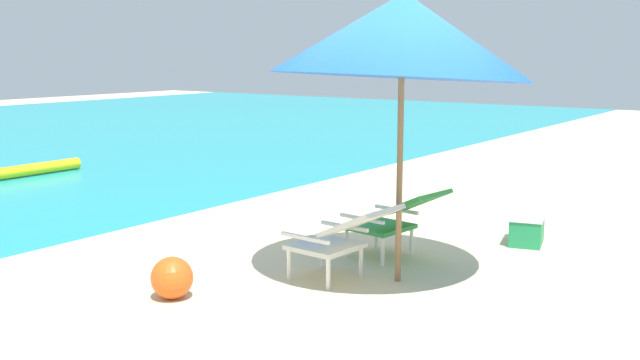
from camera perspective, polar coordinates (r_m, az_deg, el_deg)
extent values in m
plane|color=beige|center=(9.04, -17.32, -2.57)|extent=(40.00, 40.00, 0.00)
cylinder|color=yellow|center=(12.14, -21.25, 0.78)|extent=(1.60, 0.18, 0.18)
cube|color=silver|center=(6.18, 0.40, -5.11)|extent=(0.55, 0.53, 0.04)
cube|color=silver|center=(5.90, 3.17, -3.17)|extent=(0.55, 0.55, 0.27)
cylinder|color=white|center=(6.19, -2.41, -6.54)|extent=(0.04, 0.04, 0.26)
cylinder|color=white|center=(6.51, 0.19, -5.70)|extent=(0.04, 0.04, 0.26)
cylinder|color=white|center=(5.93, 0.64, -7.27)|extent=(0.04, 0.04, 0.26)
cylinder|color=white|center=(6.27, 3.18, -6.35)|extent=(0.04, 0.04, 0.26)
cube|color=white|center=(5.96, -1.18, -4.50)|extent=(0.06, 0.50, 0.03)
cube|color=white|center=(6.35, 1.89, -3.60)|extent=(0.06, 0.50, 0.03)
cube|color=#338E3D|center=(6.87, 4.60, -3.61)|extent=(0.57, 0.56, 0.04)
cube|color=#338E3D|center=(6.60, 7.15, -1.82)|extent=(0.58, 0.57, 0.27)
cylinder|color=white|center=(6.87, 2.07, -4.87)|extent=(0.04, 0.04, 0.26)
cylinder|color=white|center=(7.20, 4.35, -4.20)|extent=(0.04, 0.04, 0.26)
cylinder|color=white|center=(6.62, 4.85, -5.48)|extent=(0.04, 0.04, 0.26)
cylinder|color=white|center=(6.96, 7.07, -4.75)|extent=(0.04, 0.04, 0.26)
cube|color=white|center=(6.65, 3.24, -2.99)|extent=(0.09, 0.50, 0.03)
cube|color=white|center=(7.05, 5.92, -2.29)|extent=(0.09, 0.50, 0.03)
cylinder|color=olive|center=(6.02, 6.16, 0.03)|extent=(0.05, 0.05, 1.71)
cone|color=blue|center=(5.93, 6.37, 11.05)|extent=(2.54, 2.51, 0.79)
sphere|color=#EA5619|center=(5.83, -11.36, -7.42)|extent=(0.33, 0.33, 0.33)
cube|color=#1E844C|center=(7.59, 15.68, -3.81)|extent=(0.51, 0.40, 0.26)
cube|color=white|center=(7.56, 15.73, -2.63)|extent=(0.54, 0.43, 0.06)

